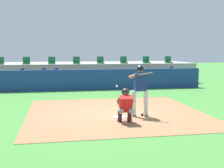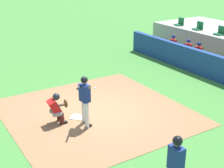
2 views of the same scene
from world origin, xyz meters
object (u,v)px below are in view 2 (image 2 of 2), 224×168
Objects in this scene: home_plate at (77,117)px; batter_at_plate at (85,98)px; dugout_player_0 at (171,46)px; dugout_player_1 at (186,50)px; dugout_player_2 at (197,54)px; on_deck_batter at (176,166)px; stadium_seat_0 at (180,23)px; catcher_crouched at (57,107)px; stadium_seat_1 at (198,28)px; stadium_seat_2 at (220,32)px.

home_plate is 1.23m from batter_at_plate.
dugout_player_0 and dugout_player_1 have the same top height.
dugout_player_0 is at bearing 180.00° from dugout_player_2.
on_deck_batter reaches higher than home_plate.
stadium_seat_0 is at bearing 143.99° from dugout_player_1.
dugout_player_0 reaches higher than catcher_crouched.
stadium_seat_0 reaches higher than batter_at_plate.
batter_at_plate is at bearing -57.97° from stadium_seat_0.
stadium_seat_1 is (0.06, 2.03, 0.86)m from dugout_player_0.
dugout_player_1 is 2.71× the size of stadium_seat_1.
catcher_crouched is 1.44× the size of dugout_player_1.
on_deck_batter is (5.17, -0.05, 1.00)m from home_plate.
stadium_seat_1 reaches higher than home_plate.
stadium_seat_2 reaches higher than home_plate.
stadium_seat_2 is (3.25, 0.00, 0.00)m from stadium_seat_0.
dugout_player_1 is (-8.06, 8.19, -0.35)m from on_deck_batter.
on_deck_batter is 1.37× the size of dugout_player_1.
home_plate is 0.34× the size of dugout_player_2.
stadium_seat_2 reaches higher than on_deck_batter.
on_deck_batter is 3.72× the size of stadium_seat_2.
dugout_player_0 is 1.00× the size of dugout_player_2.
dugout_player_1 is at bearing -60.01° from stadium_seat_1.
catcher_crouched is 9.14m from dugout_player_2.
home_plate is at bearing 178.80° from batter_at_plate.
stadium_seat_0 reaches higher than on_deck_batter.
batter_at_plate is (0.69, -0.01, 1.01)m from home_plate.
catcher_crouched is at bearing -172.35° from on_deck_batter.
stadium_seat_0 is 1.00× the size of stadium_seat_1.
dugout_player_1 is at bearing -102.50° from stadium_seat_2.
dugout_player_0 and dugout_player_2 have the same top height.
stadium_seat_1 reaches higher than batter_at_plate.
catcher_crouched is 1.44× the size of dugout_player_0.
batter_at_plate reaches higher than dugout_player_1.
dugout_player_0 is at bearing -91.57° from stadium_seat_1.
stadium_seat_2 is at bearing 0.00° from stadium_seat_1.
stadium_seat_2 reaches higher than catcher_crouched.
stadium_seat_0 reaches higher than catcher_crouched.
stadium_seat_0 is 1.00× the size of stadium_seat_2.
on_deck_batter is at bearing -0.40° from batter_at_plate.
on_deck_batter is at bearing -43.28° from stadium_seat_0.
dugout_player_1 is at bearing -36.01° from stadium_seat_0.
home_plate is 0.34× the size of dugout_player_0.
stadium_seat_0 is 3.25m from stadium_seat_2.
dugout_player_1 is at bearing 108.05° from catcher_crouched.
on_deck_batter is at bearing -47.92° from stadium_seat_1.
stadium_seat_0 is (-2.80, 2.03, 0.86)m from dugout_player_1.
stadium_seat_0 reaches higher than dugout_player_1.
batter_at_plate is 0.97× the size of catcher_crouched.
dugout_player_1 is (1.23, 0.00, 0.00)m from dugout_player_0.
dugout_player_2 is 2.23m from stadium_seat_2.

